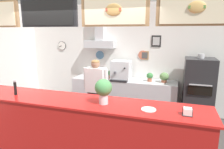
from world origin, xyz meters
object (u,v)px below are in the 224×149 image
at_px(potted_thyme, 111,74).
at_px(potted_basil, 164,77).
at_px(shop_worker, 96,92).
at_px(basil_vase, 103,90).
at_px(espresso_machine, 121,70).
at_px(potted_oregano, 150,77).
at_px(condiment_plate, 149,109).
at_px(potted_rosemary, 91,74).
at_px(napkin_holder, 188,112).
at_px(pizza_oven, 198,92).
at_px(pepper_grinder, 15,88).

bearing_deg(potted_thyme, potted_basil, 0.28).
distance_m(shop_worker, basil_vase, 1.50).
relative_size(espresso_machine, basil_vase, 1.32).
relative_size(shop_worker, basil_vase, 4.06).
height_order(potted_oregano, potted_basil, potted_basil).
xyz_separation_m(potted_basil, basil_vase, (-0.76, -2.30, 0.24)).
height_order(espresso_machine, condiment_plate, espresso_machine).
distance_m(potted_rosemary, napkin_holder, 3.40).
height_order(shop_worker, napkin_holder, shop_worker).
distance_m(potted_basil, potted_thyme, 1.38).
xyz_separation_m(pizza_oven, espresso_machine, (-1.88, 0.10, 0.38)).
height_order(espresso_machine, potted_basil, espresso_machine).
height_order(shop_worker, potted_thyme, shop_worker).
bearing_deg(potted_rosemary, potted_thyme, -3.80).
relative_size(shop_worker, pepper_grinder, 5.92).
distance_m(pizza_oven, basil_vase, 2.71).
height_order(potted_rosemary, condiment_plate, condiment_plate).
xyz_separation_m(potted_rosemary, potted_thyme, (0.58, -0.04, 0.03)).
relative_size(potted_rosemary, potted_basil, 0.67).
xyz_separation_m(potted_basil, potted_thyme, (-1.38, -0.01, -0.01)).
distance_m(napkin_holder, basil_vase, 1.22).
xyz_separation_m(espresso_machine, potted_rosemary, (-0.87, 0.06, -0.15)).
relative_size(potted_rosemary, basil_vase, 0.44).
height_order(potted_oregano, potted_rosemary, potted_oregano).
bearing_deg(pepper_grinder, potted_thyme, 67.19).
distance_m(potted_oregano, basil_vase, 2.35).
xyz_separation_m(condiment_plate, pepper_grinder, (-2.30, -0.01, 0.13)).
xyz_separation_m(shop_worker, espresso_machine, (0.31, 1.00, 0.33)).
xyz_separation_m(pizza_oven, napkin_holder, (-0.34, -2.24, 0.34)).
relative_size(potted_basil, pepper_grinder, 0.95).
height_order(potted_thyme, pepper_grinder, pepper_grinder).
bearing_deg(condiment_plate, potted_rosemary, 128.70).
height_order(shop_worker, pepper_grinder, shop_worker).
bearing_deg(basil_vase, potted_oregano, 80.05).
bearing_deg(espresso_machine, potted_rosemary, 176.05).
bearing_deg(napkin_holder, espresso_machine, 123.42).
xyz_separation_m(napkin_holder, condiment_plate, (-0.51, 0.03, -0.04)).
bearing_deg(potted_basil, basil_vase, -108.25).
distance_m(pizza_oven, napkin_holder, 2.29).
distance_m(potted_thyme, pepper_grinder, 2.54).
xyz_separation_m(potted_oregano, pepper_grinder, (-2.01, -2.35, 0.17)).
height_order(pizza_oven, shop_worker, pizza_oven).
bearing_deg(pepper_grinder, pizza_oven, 35.17).
bearing_deg(potted_basil, potted_oregano, 179.80).
xyz_separation_m(potted_basil, napkin_holder, (0.45, -2.37, 0.07)).
height_order(potted_rosemary, potted_thyme, potted_thyme).
bearing_deg(potted_rosemary, condiment_plate, -51.30).
xyz_separation_m(potted_rosemary, pepper_grinder, (-0.40, -2.38, 0.20)).
distance_m(basil_vase, condiment_plate, 0.72).
xyz_separation_m(potted_thyme, napkin_holder, (1.83, -2.36, 0.08)).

